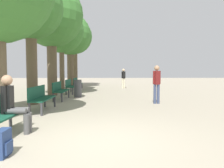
{
  "coord_description": "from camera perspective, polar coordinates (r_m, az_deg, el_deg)",
  "views": [
    {
      "loc": [
        0.29,
        -4.38,
        1.42
      ],
      "look_at": [
        0.5,
        6.68,
        0.75
      ],
      "focal_mm": 35.0,
      "sensor_mm": 36.0,
      "label": 1
    }
  ],
  "objects": [
    {
      "name": "trash_bin",
      "position": [
        12.01,
        -8.91,
        -1.14
      ],
      "size": [
        0.42,
        0.42,
        0.94
      ],
      "color": "#4C4C51",
      "rests_on": "ground_plane"
    },
    {
      "name": "pedestrian_near",
      "position": [
        17.87,
        3.02,
        1.82
      ],
      "size": [
        0.32,
        0.26,
        1.6
      ],
      "color": "beige",
      "rests_on": "ground_plane"
    },
    {
      "name": "backpack",
      "position": [
        4.14,
        -26.64,
        -13.73
      ],
      "size": [
        0.21,
        0.35,
        0.45
      ],
      "color": "navy",
      "rests_on": "ground_plane"
    },
    {
      "name": "ground_plane",
      "position": [
        4.61,
        -4.79,
        -14.48
      ],
      "size": [
        80.0,
        80.0,
        0.0
      ],
      "primitive_type": "plane",
      "color": "gray"
    },
    {
      "name": "bench_row_4",
      "position": [
        17.01,
        -9.13,
        0.36
      ],
      "size": [
        0.48,
        1.8,
        0.88
      ],
      "color": "#144733",
      "rests_on": "ground_plane"
    },
    {
      "name": "tree_row_3",
      "position": [
        15.92,
        -13.06,
        13.34
      ],
      "size": [
        3.11,
        3.11,
        5.77
      ],
      "color": "brown",
      "rests_on": "ground_plane"
    },
    {
      "name": "tree_row_1",
      "position": [
        10.17,
        -20.49,
        17.93
      ],
      "size": [
        2.7,
        2.7,
        5.43
      ],
      "color": "brown",
      "rests_on": "ground_plane"
    },
    {
      "name": "tree_row_4",
      "position": [
        19.22,
        -10.95,
        12.48
      ],
      "size": [
        3.51,
        3.51,
        6.27
      ],
      "color": "brown",
      "rests_on": "ground_plane"
    },
    {
      "name": "tree_row_2",
      "position": [
        13.4,
        -15.59,
        16.72
      ],
      "size": [
        3.63,
        3.63,
        6.4
      ],
      "color": "brown",
      "rests_on": "ground_plane"
    },
    {
      "name": "bench_row_2",
      "position": [
        11.04,
        -13.54,
        -1.33
      ],
      "size": [
        0.48,
        1.8,
        0.88
      ],
      "color": "#144733",
      "rests_on": "ground_plane"
    },
    {
      "name": "bench_row_3",
      "position": [
        14.01,
        -10.86,
        -0.31
      ],
      "size": [
        0.48,
        1.8,
        0.88
      ],
      "color": "#144733",
      "rests_on": "ground_plane"
    },
    {
      "name": "person_seated",
      "position": [
        5.41,
        -24.46,
        -4.44
      ],
      "size": [
        0.63,
        0.36,
        1.33
      ],
      "color": "#4C4C4C",
      "rests_on": "ground_plane"
    },
    {
      "name": "bench_row_1",
      "position": [
        8.11,
        -18.16,
        -3.1
      ],
      "size": [
        0.48,
        1.8,
        0.88
      ],
      "color": "#144733",
      "rests_on": "ground_plane"
    },
    {
      "name": "tree_row_5",
      "position": [
        21.89,
        -9.73,
        11.96
      ],
      "size": [
        3.36,
        3.36,
        6.43
      ],
      "color": "brown",
      "rests_on": "ground_plane"
    },
    {
      "name": "pedestrian_mid",
      "position": [
        9.61,
        11.59,
        0.57
      ],
      "size": [
        0.34,
        0.27,
        1.66
      ],
      "color": "#384260",
      "rests_on": "ground_plane"
    }
  ]
}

